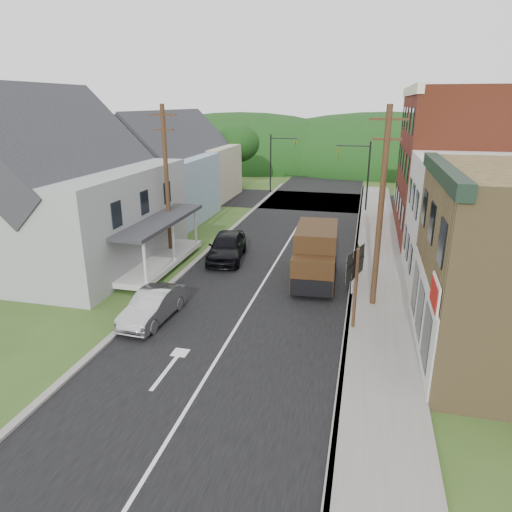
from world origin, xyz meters
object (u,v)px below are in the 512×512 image
Objects in this scene: dark_sedan at (227,246)px; route_sign_cluster at (355,277)px; silver_sedan at (153,306)px; delivery_van at (315,255)px; warning_sign at (358,261)px.

route_sign_cluster is (7.74, -7.40, 1.55)m from dark_sedan.
delivery_van reaches higher than silver_sedan.
route_sign_cluster is (8.45, 1.15, 1.72)m from silver_sedan.
warning_sign is at bearing -32.74° from delivery_van.
delivery_van is 5.59m from route_sign_cluster.
warning_sign is (2.18, -1.25, 0.28)m from delivery_van.
silver_sedan is 1.17× the size of route_sign_cluster.
route_sign_cluster reaches higher than silver_sedan.
route_sign_cluster is at bearing -110.89° from warning_sign.
warning_sign is (8.47, 4.98, 1.08)m from silver_sedan.
warning_sign is (0.02, 3.83, -0.64)m from route_sign_cluster.
dark_sedan is at bearing 154.35° from delivery_van.
route_sign_cluster is 3.88m from warning_sign.
dark_sedan is at bearing 88.58° from silver_sedan.
route_sign_cluster reaches higher than dark_sedan.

